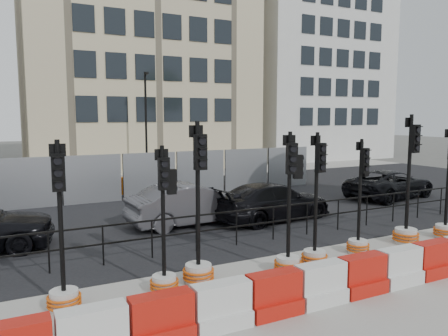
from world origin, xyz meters
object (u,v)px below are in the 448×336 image
traffic_signal_a (63,276)px  traffic_signal_h (446,216)px  traffic_signal_d (289,240)px  car_c (273,202)px

traffic_signal_a → traffic_signal_h: size_ratio=0.96×
traffic_signal_a → traffic_signal_h: (10.56, -0.00, 0.02)m
traffic_signal_d → traffic_signal_h: traffic_signal_h is taller
car_c → traffic_signal_h: bearing=-149.7°
traffic_signal_a → car_c: traffic_signal_a is taller
traffic_signal_a → traffic_signal_h: bearing=6.2°
traffic_signal_h → car_c: 5.31m
traffic_signal_h → car_c: size_ratio=0.70×
traffic_signal_a → traffic_signal_d: (4.79, -0.29, 0.12)m
traffic_signal_d → traffic_signal_h: bearing=16.9°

